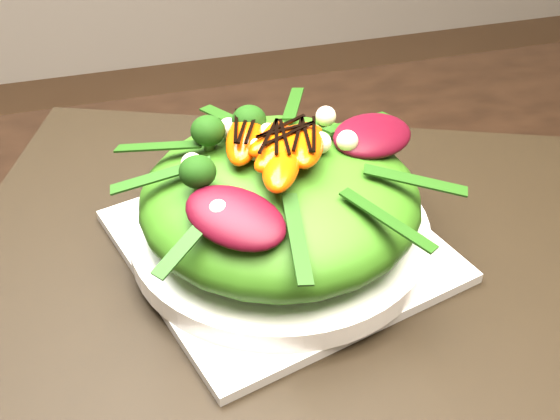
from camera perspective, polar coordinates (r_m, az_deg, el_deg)
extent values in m
cube|color=black|center=(0.63, 0.00, -3.16)|extent=(0.66, 0.59, 0.00)
cube|color=silver|center=(0.63, 0.00, -2.70)|extent=(0.29, 0.29, 0.01)
cylinder|color=white|center=(0.62, 0.00, -1.75)|extent=(0.30, 0.30, 0.02)
ellipsoid|color=#356913|center=(0.60, 0.00, 0.85)|extent=(0.29, 0.29, 0.08)
ellipsoid|color=#3E0611|center=(0.62, 7.07, 5.65)|extent=(0.09, 0.08, 0.02)
ellipsoid|color=#E93F03|center=(0.59, -1.35, 5.72)|extent=(0.07, 0.06, 0.02)
sphere|color=black|center=(0.59, -7.01, 5.48)|extent=(0.04, 0.04, 0.04)
sphere|color=beige|center=(0.54, 2.91, 1.83)|extent=(0.02, 0.02, 0.02)
cube|color=black|center=(0.58, -1.36, 6.51)|extent=(0.03, 0.03, 0.00)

